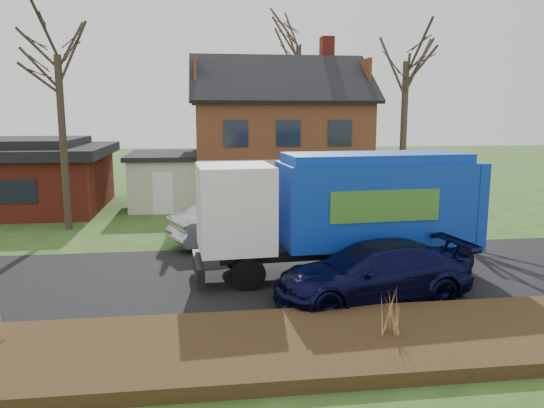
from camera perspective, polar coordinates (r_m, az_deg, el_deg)
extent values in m
plane|color=#2A4B19|center=(16.64, 0.65, -7.72)|extent=(120.00, 120.00, 0.00)
cube|color=black|center=(16.64, 0.65, -7.69)|extent=(80.00, 7.00, 0.02)
cube|color=#301F10|center=(11.71, 4.51, -14.78)|extent=(80.00, 3.50, 0.30)
cube|color=beige|center=(30.23, 0.58, 2.88)|extent=(9.00, 7.50, 2.70)
cube|color=#543218|center=(30.02, 0.59, 8.10)|extent=(9.00, 7.50, 2.80)
cube|color=maroon|center=(31.74, 5.92, 16.03)|extent=(0.70, 0.90, 1.60)
cube|color=beige|center=(29.50, -11.30, 2.42)|extent=(3.50, 5.50, 2.60)
cube|color=black|center=(29.35, -11.39, 5.17)|extent=(3.90, 5.90, 0.24)
cube|color=maroon|center=(30.51, -26.15, 2.03)|extent=(9.00, 7.50, 2.80)
cube|color=black|center=(30.36, -26.38, 5.11)|extent=(9.80, 8.20, 0.50)
cube|color=black|center=(30.33, -26.45, 5.96)|extent=(7.00, 6.00, 0.40)
cylinder|color=black|center=(15.24, -2.56, -7.49)|extent=(0.99, 0.39, 0.97)
cylinder|color=black|center=(17.10, -3.59, -5.56)|extent=(0.99, 0.39, 0.97)
cylinder|color=black|center=(16.86, 15.71, -6.14)|extent=(0.99, 0.39, 0.97)
cylinder|color=black|center=(18.56, 12.96, -4.56)|extent=(0.99, 0.39, 0.97)
cylinder|color=black|center=(17.44, 19.29, -5.80)|extent=(0.99, 0.39, 0.97)
cylinder|color=black|center=(19.09, 16.29, -4.31)|extent=(0.99, 0.39, 0.97)
cube|color=black|center=(16.85, 7.98, -4.79)|extent=(8.09, 1.66, 0.33)
cube|color=white|center=(15.73, -4.01, -0.36)|extent=(2.30, 2.47, 2.52)
cube|color=black|center=(15.61, -7.76, 0.01)|extent=(0.21, 2.06, 0.84)
cube|color=black|center=(16.03, -7.94, -6.59)|extent=(0.39, 2.35, 0.42)
cube|color=#0D35A7|center=(16.86, 10.94, 0.17)|extent=(6.03, 2.72, 2.52)
cube|color=#0D35A7|center=(16.69, 11.10, 4.92)|extent=(5.73, 2.43, 0.28)
cube|color=#0D35A7|center=(18.24, 19.79, 0.20)|extent=(0.49, 2.40, 2.71)
cube|color=#407B28|center=(15.72, 12.12, -0.22)|extent=(3.36, 0.26, 0.93)
cube|color=#407B28|center=(17.89, 9.10, 1.08)|extent=(3.36, 0.26, 0.93)
imported|color=#A4A6AB|center=(20.48, -3.91, -1.96)|extent=(5.38, 3.73, 1.68)
imported|color=black|center=(14.56, 10.82, -7.23)|extent=(5.75, 3.12, 1.58)
cylinder|color=#392E22|center=(24.23, -21.54, 6.00)|extent=(0.31, 0.31, 7.36)
cylinder|color=#443529|center=(28.71, 13.95, 7.11)|extent=(0.35, 0.35, 7.58)
cylinder|color=#3F3026|center=(37.99, 2.82, 9.46)|extent=(0.36, 0.36, 9.53)
cone|color=tan|center=(11.88, 12.44, -11.28)|extent=(0.04, 0.04, 0.98)
cone|color=tan|center=(11.83, 11.72, -11.34)|extent=(0.04, 0.04, 0.98)
cone|color=tan|center=(11.93, 13.15, -11.21)|extent=(0.04, 0.04, 0.98)
cone|color=tan|center=(11.99, 12.24, -11.07)|extent=(0.04, 0.04, 0.98)
cone|color=tan|center=(11.77, 12.65, -11.49)|extent=(0.04, 0.04, 0.98)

